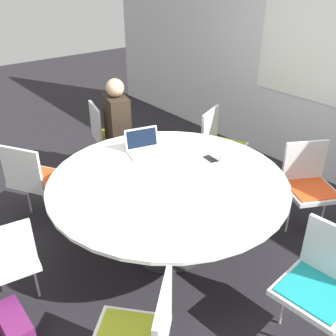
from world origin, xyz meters
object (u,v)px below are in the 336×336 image
object	(u,v)px
chair_5	(309,181)
cell_phone	(210,159)
chair_6	(220,141)
chair_2	(3,259)
chair_1	(33,176)
laptop	(144,147)
chair_4	(321,280)
handbag	(16,330)
chair_0	(107,131)
coffee_cup	(224,158)
person_0	(119,122)

from	to	relation	value
chair_5	cell_phone	distance (m)	0.95
chair_6	chair_2	bearing A→B (deg)	-12.72
chair_1	laptop	size ratio (longest dim) A/B	2.29
chair_1	chair_4	world-z (taller)	same
laptop	handbag	distance (m)	1.82
handbag	chair_5	bearing A→B (deg)	80.55
chair_0	chair_6	size ratio (longest dim) A/B	1.00
chair_0	laptop	world-z (taller)	laptop
chair_6	handbag	bearing A→B (deg)	-7.08
chair_1	chair_5	distance (m)	2.60
chair_0	coffee_cup	world-z (taller)	chair_0
chair_5	cell_phone	xyz separation A→B (m)	(-0.61, -0.70, 0.22)
chair_6	handbag	world-z (taller)	chair_6
chair_2	chair_4	xyz separation A→B (m)	(1.48, 1.53, 0.00)
chair_4	laptop	world-z (taller)	laptop
laptop	chair_0	bearing A→B (deg)	93.53
chair_6	coffee_cup	bearing A→B (deg)	23.48
chair_1	chair_2	size ratio (longest dim) A/B	1.00
person_0	handbag	size ratio (longest dim) A/B	3.37
person_0	cell_phone	world-z (taller)	person_0
laptop	coffee_cup	size ratio (longest dim) A/B	4.38
chair_4	person_0	bearing A→B (deg)	-9.09
chair_4	cell_phone	distance (m)	1.42
person_0	coffee_cup	bearing A→B (deg)	23.05
handbag	laptop	bearing A→B (deg)	113.23
coffee_cup	cell_phone	bearing A→B (deg)	-150.14
chair_0	handbag	bearing A→B (deg)	-30.61
chair_0	coffee_cup	size ratio (longest dim) A/B	10.03
laptop	coffee_cup	bearing A→B (deg)	-39.43
chair_5	laptop	size ratio (longest dim) A/B	2.29
laptop	chair_1	bearing A→B (deg)	160.89
chair_2	chair_1	bearing A→B (deg)	67.59
chair_1	cell_phone	distance (m)	1.69
chair_6	chair_1	bearing A→B (deg)	-38.00
handbag	cell_phone	bearing A→B (deg)	94.95
chair_4	person_0	distance (m)	2.71
person_0	laptop	size ratio (longest dim) A/B	3.22
chair_5	cell_phone	world-z (taller)	chair_5
chair_4	laptop	size ratio (longest dim) A/B	2.29
laptop	cell_phone	world-z (taller)	laptop
chair_2	person_0	size ratio (longest dim) A/B	0.71
coffee_cup	handbag	bearing A→B (deg)	-88.34
chair_0	cell_phone	size ratio (longest dim) A/B	5.78
chair_5	chair_6	size ratio (longest dim) A/B	1.00
chair_1	coffee_cup	distance (m)	1.81
cell_phone	handbag	distance (m)	2.04
chair_0	chair_6	xyz separation A→B (m)	(1.04, 0.86, 0.00)
chair_1	laptop	world-z (taller)	laptop
chair_4	coffee_cup	bearing A→B (deg)	-22.61
cell_phone	coffee_cup	bearing A→B (deg)	29.86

